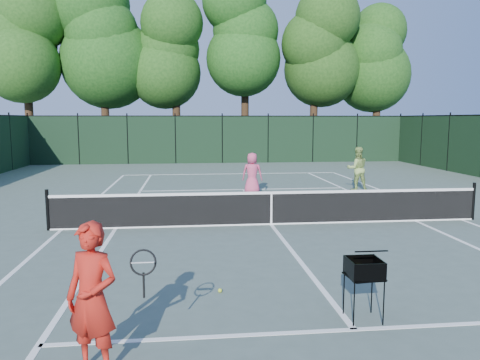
{
  "coord_description": "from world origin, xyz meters",
  "views": [
    {
      "loc": [
        -2.21,
        -12.21,
        2.84
      ],
      "look_at": [
        -0.74,
        1.0,
        1.1
      ],
      "focal_mm": 35.0,
      "sensor_mm": 36.0,
      "label": 1
    }
  ],
  "objects": [
    {
      "name": "ground",
      "position": [
        0.0,
        0.0,
        0.0
      ],
      "size": [
        90.0,
        90.0,
        0.0
      ],
      "primitive_type": "plane",
      "color": "#4A5A51",
      "rests_on": "ground"
    },
    {
      "name": "sideline_doubles_left",
      "position": [
        -5.49,
        0.0,
        0.0
      ],
      "size": [
        0.1,
        23.77,
        0.01
      ],
      "primitive_type": "cube",
      "color": "white",
      "rests_on": "ground"
    },
    {
      "name": "sideline_doubles_right",
      "position": [
        5.49,
        0.0,
        0.0
      ],
      "size": [
        0.1,
        23.77,
        0.01
      ],
      "primitive_type": "cube",
      "color": "white",
      "rests_on": "ground"
    },
    {
      "name": "sideline_singles_left",
      "position": [
        -4.12,
        0.0,
        0.0
      ],
      "size": [
        0.1,
        23.77,
        0.01
      ],
      "primitive_type": "cube",
      "color": "white",
      "rests_on": "ground"
    },
    {
      "name": "sideline_singles_right",
      "position": [
        4.12,
        0.0,
        0.0
      ],
      "size": [
        0.1,
        23.77,
        0.01
      ],
      "primitive_type": "cube",
      "color": "white",
      "rests_on": "ground"
    },
    {
      "name": "baseline_far",
      "position": [
        0.0,
        11.88,
        0.0
      ],
      "size": [
        10.97,
        0.1,
        0.01
      ],
      "primitive_type": "cube",
      "color": "white",
      "rests_on": "ground"
    },
    {
      "name": "service_line_near",
      "position": [
        0.0,
        -6.4,
        0.0
      ],
      "size": [
        8.23,
        0.1,
        0.01
      ],
      "primitive_type": "cube",
      "color": "white",
      "rests_on": "ground"
    },
    {
      "name": "service_line_far",
      "position": [
        0.0,
        6.4,
        0.0
      ],
      "size": [
        8.23,
        0.1,
        0.01
      ],
      "primitive_type": "cube",
      "color": "white",
      "rests_on": "ground"
    },
    {
      "name": "center_service_line",
      "position": [
        0.0,
        0.0,
        0.0
      ],
      "size": [
        0.1,
        12.8,
        0.01
      ],
      "primitive_type": "cube",
      "color": "white",
      "rests_on": "ground"
    },
    {
      "name": "tennis_net",
      "position": [
        0.0,
        0.0,
        0.48
      ],
      "size": [
        11.69,
        0.09,
        1.06
      ],
      "color": "black",
      "rests_on": "ground"
    },
    {
      "name": "fence_far",
      "position": [
        0.0,
        18.0,
        1.5
      ],
      "size": [
        24.0,
        0.05,
        3.0
      ],
      "primitive_type": "cube",
      "color": "black",
      "rests_on": "ground"
    },
    {
      "name": "tree_0",
      "position": [
        -13.0,
        21.5,
        8.16
      ],
      "size": [
        6.4,
        6.4,
        13.14
      ],
      "color": "black",
      "rests_on": "ground"
    },
    {
      "name": "tree_1",
      "position": [
        -8.0,
        22.0,
        8.69
      ],
      "size": [
        6.8,
        6.8,
        13.98
      ],
      "color": "black",
      "rests_on": "ground"
    },
    {
      "name": "tree_2",
      "position": [
        -3.0,
        21.8,
        7.73
      ],
      "size": [
        6.0,
        6.0,
        12.4
      ],
      "color": "black",
      "rests_on": "ground"
    },
    {
      "name": "tree_3",
      "position": [
        2.0,
        22.3,
        9.01
      ],
      "size": [
        7.0,
        7.0,
        14.45
      ],
      "color": "black",
      "rests_on": "ground"
    },
    {
      "name": "tree_4",
      "position": [
        7.0,
        21.6,
        8.14
      ],
      "size": [
        6.2,
        6.2,
        12.97
      ],
      "color": "black",
      "rests_on": "ground"
    },
    {
      "name": "tree_5",
      "position": [
        12.0,
        22.1,
        7.71
      ],
      "size": [
        5.8,
        5.8,
        12.23
      ],
      "color": "black",
      "rests_on": "ground"
    },
    {
      "name": "coach",
      "position": [
        -3.28,
        -7.11,
        0.86
      ],
      "size": [
        1.08,
        0.64,
        1.73
      ],
      "rotation": [
        0.0,
        0.0,
        -0.44
      ],
      "color": "red",
      "rests_on": "ground"
    },
    {
      "name": "player_pink",
      "position": [
        0.19,
        5.19,
        0.79
      ],
      "size": [
        0.86,
        0.66,
        1.58
      ],
      "rotation": [
        0.0,
        0.0,
        2.92
      ],
      "color": "#C3456B",
      "rests_on": "ground"
    },
    {
      "name": "player_green",
      "position": [
        4.51,
        5.72,
        0.87
      ],
      "size": [
        0.89,
        0.71,
        1.74
      ],
      "rotation": [
        0.0,
        0.0,
        3.08
      ],
      "color": "#8DAD56",
      "rests_on": "ground"
    },
    {
      "name": "ball_hopper",
      "position": [
        0.23,
        -6.09,
        0.74
      ],
      "size": [
        0.51,
        0.51,
        0.89
      ],
      "rotation": [
        0.0,
        0.0,
        0.11
      ],
      "color": "black",
      "rests_on": "ground"
    },
    {
      "name": "loose_ball_near_cart",
      "position": [
        1.35,
        -4.14,
        0.03
      ],
      "size": [
        0.07,
        0.07,
        0.07
      ],
      "primitive_type": "sphere",
      "color": "#EBF532",
      "rests_on": "ground"
    },
    {
      "name": "loose_ball_midcourt",
      "position": [
        -1.72,
        -4.83,
        0.03
      ],
      "size": [
        0.07,
        0.07,
        0.07
      ],
      "primitive_type": "sphere",
      "color": "#B3CB29",
      "rests_on": "ground"
    }
  ]
}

